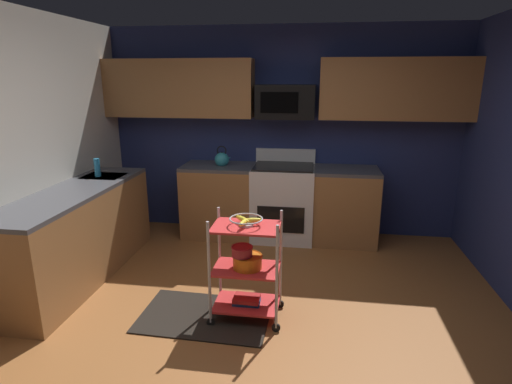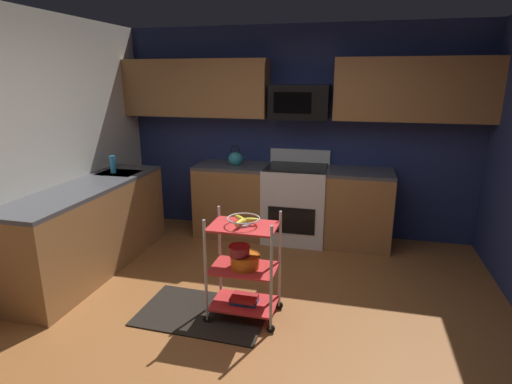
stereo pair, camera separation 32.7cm
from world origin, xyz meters
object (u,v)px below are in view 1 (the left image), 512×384
Objects in this scene: book_stack at (247,300)px; microwave at (286,102)px; mixing_bowl_large at (247,261)px; rolling_cart at (246,268)px; mixing_bowl_small at (242,251)px; oven_range at (283,201)px; fruit_bowl at (246,220)px; dish_soap_bottle at (97,168)px; kettle at (222,159)px.

microwave is at bearing 85.62° from book_stack.
microwave reaches higher than mixing_bowl_large.
mixing_bowl_small is at bearing -147.24° from rolling_cart.
microwave is 2.78× the size of mixing_bowl_large.
microwave reaches higher than rolling_cart.
oven_range is 4.04× the size of fruit_bowl.
mixing_bowl_small is 0.91× the size of dish_soap_bottle.
mixing_bowl_large is at bearing -71.26° from kettle.
oven_range is at bearing 21.44° from dish_soap_bottle.
kettle is at bearing 108.49° from fruit_bowl.
dish_soap_bottle is (-1.23, -0.78, 0.02)m from kettle.
book_stack is at bearing 180.00° from mixing_bowl_large.
dish_soap_bottle is (-1.86, 1.08, 0.57)m from rolling_cart.
mixing_bowl_large is (0.01, 0.00, -0.36)m from fruit_bowl.
mixing_bowl_large reaches higher than book_stack.
rolling_cart reaches higher than book_stack.
rolling_cart is at bearing -71.51° from kettle.
dish_soap_bottle reaches higher than book_stack.
mixing_bowl_large is 0.95× the size of kettle.
rolling_cart is at bearing -94.64° from oven_range.
fruit_bowl is 1.18× the size of book_stack.
mixing_bowl_large is at bearing 0.00° from rolling_cart.
kettle reaches higher than mixing_bowl_large.
oven_range reaches higher than rolling_cart.
rolling_cart is 3.36× the size of fruit_bowl.
oven_range is at bearing 85.36° from book_stack.
microwave is 2.65× the size of kettle.
fruit_bowl is at bearing -90.00° from rolling_cart.
rolling_cart is at bearing -94.38° from microwave.
dish_soap_bottle reaches higher than mixing_bowl_large.
book_stack is at bearing 116.57° from fruit_bowl.
dish_soap_bottle reaches higher than rolling_cart.
dish_soap_bottle is at bearing 150.00° from mixing_bowl_large.
mixing_bowl_small is 0.79× the size of book_stack.
kettle reaches higher than mixing_bowl_small.
rolling_cart reaches higher than mixing_bowl_small.
dish_soap_bottle is (-2.01, -0.79, 0.54)m from oven_range.
dish_soap_bottle is at bearing 149.88° from fruit_bowl.
mixing_bowl_small is (-0.03, -0.02, 0.17)m from rolling_cart.
rolling_cart is 0.29m from book_stack.
microwave is 1.05m from kettle.
microwave is 0.77× the size of rolling_cart.
oven_range reaches higher than mixing_bowl_large.
oven_range is 1.90m from book_stack.
fruit_bowl is at bearing -30.12° from dish_soap_bottle.
dish_soap_bottle is at bearing 149.88° from book_stack.
rolling_cart is at bearing 180.00° from mixing_bowl_large.
oven_range is 1.87m from rolling_cart.
microwave reaches higher than dish_soap_bottle.
kettle is (-0.77, -0.11, -0.70)m from microwave.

